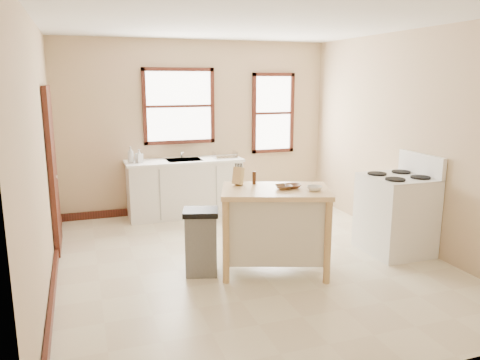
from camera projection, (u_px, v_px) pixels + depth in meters
name	position (u px, v px, depth m)	size (l,w,h in m)	color
floor	(249.00, 261.00, 5.72)	(5.00, 5.00, 0.00)	beige
ceiling	(250.00, 21.00, 5.13)	(5.00, 5.00, 0.00)	white
wall_back	(197.00, 127.00, 7.73)	(4.50, 0.04, 2.80)	tan
wall_left	(40.00, 158.00, 4.70)	(0.04, 5.00, 2.80)	tan
wall_right	(410.00, 139.00, 6.14)	(0.04, 5.00, 2.80)	tan
window_main	(179.00, 106.00, 7.55)	(1.17, 0.06, 1.22)	#35170E
window_side	(273.00, 113.00, 8.10)	(0.77, 0.06, 1.37)	#35170E
door_left	(53.00, 169.00, 5.99)	(0.06, 0.90, 2.10)	#35170E
baseboard_back	(199.00, 206.00, 7.99)	(4.50, 0.04, 0.12)	#35170E
baseboard_left	(54.00, 281.00, 5.00)	(0.04, 5.00, 0.12)	#35170E
sink_counter	(185.00, 188.00, 7.56)	(1.86, 0.62, 0.92)	white
faucet	(181.00, 151.00, 7.60)	(0.03, 0.03, 0.22)	silver
soap_bottle_a	(131.00, 155.00, 7.14)	(0.10, 0.10, 0.25)	#B2B2B2
soap_bottle_b	(139.00, 156.00, 7.17)	(0.09, 0.10, 0.21)	#B2B2B2
dish_rack	(225.00, 155.00, 7.60)	(0.37, 0.28, 0.09)	silver
kitchen_island	(275.00, 230.00, 5.32)	(1.19, 0.76, 0.98)	#DCB681
knife_block	(238.00, 177.00, 5.38)	(0.10, 0.10, 0.20)	tan
pepper_grinder	(254.00, 178.00, 5.43)	(0.04, 0.04, 0.15)	#412211
bowl_a	(284.00, 187.00, 5.20)	(0.19, 0.19, 0.05)	brown
bowl_b	(293.00, 186.00, 5.25)	(0.18, 0.18, 0.04)	brown
bowl_c	(314.00, 188.00, 5.12)	(0.17, 0.17, 0.05)	silver
trash_bin	(201.00, 242.00, 5.26)	(0.39, 0.33, 0.76)	#5E5E5C
gas_stove	(396.00, 204.00, 5.90)	(0.79, 0.81, 1.26)	white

